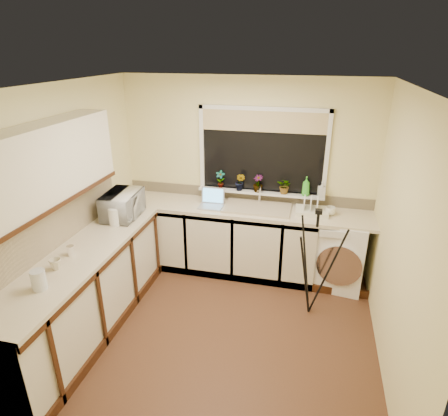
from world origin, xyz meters
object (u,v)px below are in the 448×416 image
washing_machine (338,251)px  soap_bottle_green (306,186)px  plant_a (220,179)px  cup_left (56,264)px  plant_b (240,182)px  steel_jar (71,250)px  tripod (313,264)px  plant_c (258,183)px  kettle (115,217)px  microwave (123,205)px  laptop (212,201)px  plant_d (285,186)px  dish_rack (312,211)px  soap_bottle_clear (322,189)px  glass_jug (39,280)px  cup_back (330,211)px

washing_machine → soap_bottle_green: (-0.46, 0.21, 0.73)m
plant_a → cup_left: 2.28m
washing_machine → plant_b: plant_b is taller
steel_jar → tripod: bearing=20.7°
steel_jar → plant_c: 2.34m
kettle → microwave: bearing=94.5°
laptop → soap_bottle_green: bearing=11.7°
washing_machine → steel_jar: bearing=-141.4°
tripod → plant_d: size_ratio=6.21×
plant_a → plant_b: 0.27m
plant_a → dish_rack: bearing=-10.3°
kettle → soap_bottle_clear: (2.23, 1.02, 0.15)m
tripod → glass_jug: (-2.20, -1.42, 0.36)m
plant_c → soap_bottle_clear: bearing=-0.1°
plant_a → cup_back: bearing=-8.4°
steel_jar → plant_b: (1.30, 1.74, 0.22)m
plant_d → laptop: bearing=-164.1°
glass_jug → steel_jar: (-0.08, 0.56, -0.04)m
kettle → soap_bottle_green: size_ratio=0.78×
laptop → plant_a: (0.05, 0.26, 0.21)m
kettle → soap_bottle_green: soap_bottle_green is taller
plant_d → soap_bottle_green: (0.26, -0.01, 0.02)m
plant_b → plant_c: (0.23, 0.01, -0.01)m
plant_d → soap_bottle_green: bearing=-2.4°
steel_jar → cup_back: bearing=32.9°
tripod → plant_d: plant_d is taller
microwave → kettle: bearing=-179.5°
kettle → soap_bottle_clear: 2.46m
laptop → glass_jug: laptop is taller
plant_a → soap_bottle_clear: bearing=-0.9°
plant_b → cup_left: plant_b is taller
plant_b → cup_back: size_ratio=1.82×
tripod → microwave: (-2.22, 0.09, 0.43)m
steel_jar → plant_a: bearing=59.8°
cup_left → dish_rack: bearing=39.6°
plant_a → plant_c: bearing=-2.1°
soap_bottle_clear → cup_back: bearing=-57.5°
cup_back → microwave: bearing=-165.4°
tripod → plant_d: 1.13m
laptop → plant_b: plant_b is taller
tripod → microwave: 2.26m
laptop → plant_b: size_ratio=1.28×
washing_machine → plant_d: (-0.71, 0.22, 0.71)m
soap_bottle_green → cup_back: 0.42m
washing_machine → tripod: 0.77m
kettle → dish_rack: 2.29m
kettle → plant_d: (1.78, 1.03, 0.15)m
steel_jar → plant_d: 2.58m
kettle → plant_d: plant_d is taller
plant_d → soap_bottle_clear: (0.45, -0.01, -0.00)m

